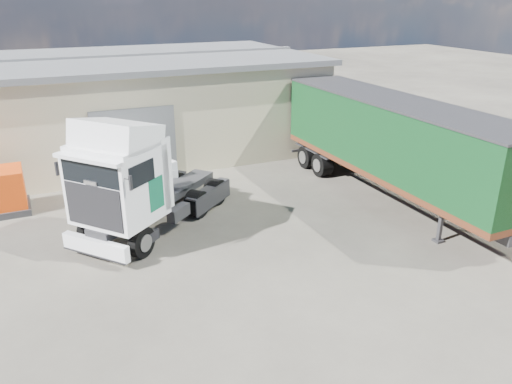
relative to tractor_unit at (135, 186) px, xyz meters
name	(u,v)px	position (x,y,z in m)	size (l,w,h in m)	color
ground	(256,266)	(3.15, -3.93, -2.00)	(120.00, 120.00, 0.00)	#292822
warehouse	(39,110)	(-2.85, 12.07, 0.66)	(30.60, 12.60, 5.42)	#B5AB8B
brick_boundary_wall	(413,146)	(14.65, 2.07, -0.75)	(0.35, 26.00, 2.50)	brown
tractor_unit	(135,186)	(0.00, 0.00, 0.00)	(7.02, 6.56, 4.76)	black
box_trailer	(391,139)	(11.02, -0.62, 0.72)	(3.10, 13.47, 4.46)	#2D2D30
panel_van	(135,174)	(0.74, 4.30, -1.05)	(3.30, 4.88, 1.85)	black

